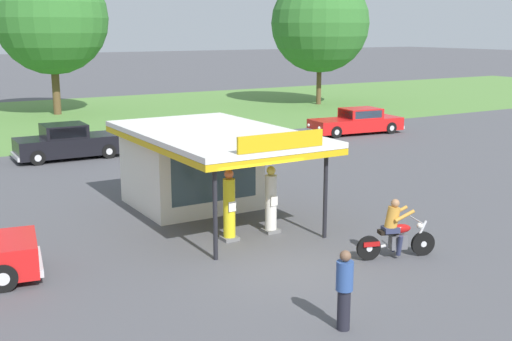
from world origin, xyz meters
TOP-DOWN VIEW (x-y plane):
  - ground_plane at (0.00, 0.00)m, footprint 300.00×300.00m
  - grass_verge_strip at (0.00, 30.00)m, footprint 120.00×24.00m
  - service_station_kiosk at (0.56, 5.42)m, footprint 4.38×7.55m
  - gas_pump_nearside at (-0.12, 1.95)m, footprint 0.44×0.44m
  - gas_pump_offside at (1.25, 1.95)m, footprint 0.44×0.44m
  - motorcycle_with_rider at (2.86, -1.51)m, footprint 2.09×0.89m
  - parked_car_back_row_centre_left at (-0.84, 16.05)m, footprint 4.90×2.13m
  - parked_car_back_row_centre_right at (15.12, 14.82)m, footprint 5.67×2.43m
  - parked_car_second_row_spare at (6.23, 13.84)m, footprint 5.80×2.97m
  - bystander_admiring_sedan at (-0.83, -4.05)m, footprint 0.34×0.34m
  - tree_oak_right at (21.97, 27.73)m, footprint 7.55×7.55m
  - tree_oak_far_right at (2.71, 32.12)m, footprint 7.59×7.59m

SIDE VIEW (x-z plane):
  - ground_plane at x=0.00m, z-range 0.00..0.00m
  - grass_verge_strip at x=0.00m, z-range 0.00..0.01m
  - parked_car_back_row_centre_right at x=15.12m, z-range -0.07..1.37m
  - motorcycle_with_rider at x=2.86m, z-range -0.14..1.44m
  - parked_car_second_row_spare at x=6.23m, z-range -0.07..1.40m
  - parked_car_back_row_centre_left at x=-0.84m, z-range -0.08..1.52m
  - bystander_admiring_sedan at x=-0.83m, z-range 0.04..1.68m
  - gas_pump_offside at x=1.25m, z-range -0.08..1.89m
  - gas_pump_nearside at x=-0.12m, z-range -0.08..1.95m
  - service_station_kiosk at x=0.56m, z-range 0.02..3.23m
  - tree_oak_right at x=21.97m, z-range 1.24..11.26m
  - tree_oak_far_right at x=2.71m, z-range 1.36..11.69m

